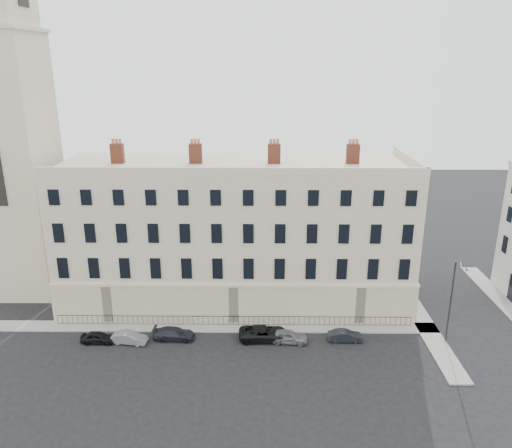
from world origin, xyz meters
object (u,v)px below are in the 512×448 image
(car_b, at_px, (129,338))
(car_f, at_px, (345,336))
(car_c, at_px, (174,334))
(car_e, at_px, (288,336))
(car_a, at_px, (98,337))
(streetlamp, at_px, (452,299))
(car_d, at_px, (264,333))

(car_b, relative_size, car_f, 1.03)
(car_c, xyz_separation_m, car_e, (10.73, -0.45, 0.04))
(car_c, bearing_deg, car_a, 97.91)
(streetlamp, bearing_deg, car_d, -164.08)
(car_d, relative_size, car_e, 1.32)
(car_f, height_order, streetlamp, streetlamp)
(car_c, bearing_deg, car_b, 102.77)
(car_a, xyz_separation_m, car_f, (23.06, 0.52, -0.01))
(car_c, distance_m, streetlamp, 25.78)
(streetlamp, bearing_deg, car_a, -162.31)
(streetlamp, bearing_deg, car_f, -163.99)
(car_e, xyz_separation_m, streetlamp, (14.75, 0.12, 3.89))
(car_a, distance_m, car_f, 23.06)
(car_b, height_order, car_d, car_d)
(car_b, height_order, streetlamp, streetlamp)
(car_d, xyz_separation_m, car_f, (7.59, -0.17, -0.13))
(car_a, relative_size, car_f, 0.98)
(car_d, bearing_deg, car_f, -92.55)
(car_b, xyz_separation_m, streetlamp, (29.50, 0.41, 3.96))
(car_a, relative_size, car_d, 0.66)
(car_c, xyz_separation_m, car_f, (16.08, -0.16, -0.04))
(car_b, height_order, car_e, car_e)
(car_d, distance_m, car_e, 2.29)
(car_c, relative_size, car_e, 1.10)
(car_a, bearing_deg, car_d, -86.25)
(car_b, relative_size, car_d, 0.70)
(car_b, relative_size, streetlamp, 0.41)
(car_b, bearing_deg, car_e, -80.59)
(car_c, bearing_deg, car_d, -87.59)
(car_e, height_order, streetlamp, streetlamp)
(car_f, bearing_deg, streetlamp, -90.71)
(car_c, height_order, car_f, car_c)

